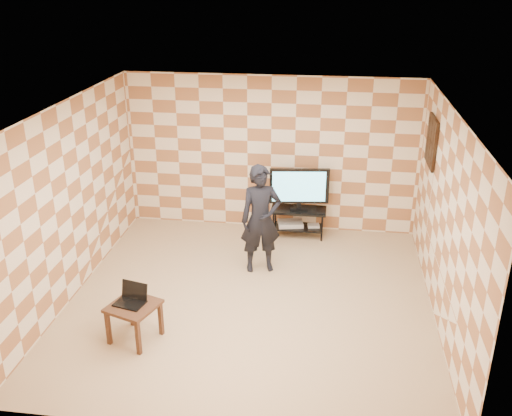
# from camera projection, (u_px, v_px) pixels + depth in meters

# --- Properties ---
(floor) EXTENTS (5.00, 5.00, 0.00)m
(floor) POSITION_uv_depth(u_px,v_px,m) (250.00, 300.00, 8.01)
(floor) COLOR tan
(floor) RESTS_ON ground
(wall_back) EXTENTS (5.00, 0.02, 2.70)m
(wall_back) POSITION_uv_depth(u_px,v_px,m) (271.00, 154.00, 9.76)
(wall_back) COLOR beige
(wall_back) RESTS_ON ground
(wall_front) EXTENTS (5.00, 0.02, 2.70)m
(wall_front) POSITION_uv_depth(u_px,v_px,m) (210.00, 320.00, 5.20)
(wall_front) COLOR beige
(wall_front) RESTS_ON ground
(wall_left) EXTENTS (0.02, 5.00, 2.70)m
(wall_left) POSITION_uv_depth(u_px,v_px,m) (69.00, 202.00, 7.79)
(wall_left) COLOR beige
(wall_left) RESTS_ON ground
(wall_right) EXTENTS (0.02, 5.00, 2.70)m
(wall_right) POSITION_uv_depth(u_px,v_px,m) (446.00, 222.00, 7.17)
(wall_right) COLOR beige
(wall_right) RESTS_ON ground
(ceiling) EXTENTS (5.00, 5.00, 0.02)m
(ceiling) POSITION_uv_depth(u_px,v_px,m) (249.00, 110.00, 6.95)
(ceiling) COLOR white
(ceiling) RESTS_ON wall_back
(wall_art) EXTENTS (0.04, 0.72, 0.72)m
(wall_art) POSITION_uv_depth(u_px,v_px,m) (432.00, 142.00, 8.35)
(wall_art) COLOR black
(wall_art) RESTS_ON wall_right
(tv_stand) EXTENTS (0.94, 0.42, 0.50)m
(tv_stand) POSITION_uv_depth(u_px,v_px,m) (298.00, 216.00, 9.77)
(tv_stand) COLOR black
(tv_stand) RESTS_ON floor
(tv) EXTENTS (1.00, 0.22, 0.72)m
(tv) POSITION_uv_depth(u_px,v_px,m) (299.00, 187.00, 9.56)
(tv) COLOR black
(tv) RESTS_ON tv_stand
(dvd_player) EXTENTS (0.47, 0.38, 0.07)m
(dvd_player) POSITION_uv_depth(u_px,v_px,m) (290.00, 223.00, 9.87)
(dvd_player) COLOR silver
(dvd_player) RESTS_ON tv_stand
(game_console) EXTENTS (0.22, 0.17, 0.04)m
(game_console) POSITION_uv_depth(u_px,v_px,m) (313.00, 226.00, 9.83)
(game_console) COLOR silver
(game_console) RESTS_ON tv_stand
(side_table) EXTENTS (0.70, 0.70, 0.50)m
(side_table) POSITION_uv_depth(u_px,v_px,m) (134.00, 311.00, 7.01)
(side_table) COLOR #362314
(side_table) RESTS_ON floor
(laptop) EXTENTS (0.41, 0.36, 0.24)m
(laptop) POSITION_uv_depth(u_px,v_px,m) (132.00, 299.00, 7.01)
(laptop) COLOR black
(laptop) RESTS_ON side_table
(person) EXTENTS (0.70, 0.56, 1.68)m
(person) POSITION_uv_depth(u_px,v_px,m) (261.00, 219.00, 8.50)
(person) COLOR black
(person) RESTS_ON floor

